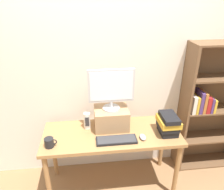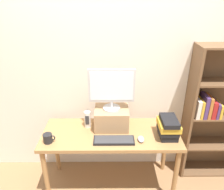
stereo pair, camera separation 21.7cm
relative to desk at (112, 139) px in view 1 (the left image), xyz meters
The scene contains 11 objects.
ground_plane 0.65m from the desk, ahead, with size 12.00×12.00×0.00m, color olive.
back_wall 0.77m from the desk, 90.00° to the left, with size 7.00×0.08×2.60m.
desk is the anchor object (origin of this frame).
bookshelf_unit 1.30m from the desk, 11.32° to the left, with size 0.86×0.28×1.62m.
riser_box 0.23m from the desk, 85.34° to the left, with size 0.36×0.29×0.22m.
computer_monitor 0.57m from the desk, 85.28° to the left, with size 0.47×0.18×0.44m.
keyboard 0.18m from the desk, 77.98° to the right, with size 0.41×0.14×0.02m.
computer_mouse 0.35m from the desk, 24.68° to the right, with size 0.06×0.10×0.04m.
book_stack 0.62m from the desk, ahead, with size 0.20×0.26×0.22m.
coffee_mug 0.65m from the desk, 165.74° to the right, with size 0.12×0.09×0.09m.
desk_speaker 0.33m from the desk, 155.16° to the left, with size 0.07×0.07×0.19m.
Camera 1 is at (-0.22, -1.90, 2.10)m, focal length 35.00 mm.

